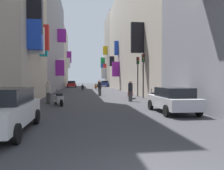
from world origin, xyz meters
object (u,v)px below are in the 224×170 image
object	(u,v)px
scooter_green	(98,85)
parked_car_silver	(173,99)
scooter_orange	(96,87)
pedestrian_near_left	(48,92)
scooter_white	(153,98)
scooter_silver	(58,99)
pedestrian_mid_street	(130,91)
parked_car_red	(72,84)
pedestrian_crossing	(100,88)
parked_car_blue	(104,83)
parked_car_white	(3,110)
scooter_red	(130,94)
scooter_black	(83,87)
traffic_light_near_corner	(138,70)
pedestrian_near_right	(99,86)
traffic_light_far_corner	(143,68)

from	to	relation	value
scooter_green	parked_car_silver	bearing A→B (deg)	-88.13
scooter_orange	pedestrian_near_left	distance (m)	23.54
scooter_white	scooter_green	bearing A→B (deg)	92.64
scooter_silver	pedestrian_mid_street	xyz separation A→B (m)	(5.62, 2.13, 0.41)
parked_car_silver	pedestrian_near_left	bearing A→B (deg)	142.16
parked_car_red	pedestrian_crossing	size ratio (longest dim) A/B	2.43
parked_car_blue	pedestrian_near_left	bearing A→B (deg)	-102.30
pedestrian_crossing	pedestrian_mid_street	world-z (taller)	pedestrian_mid_street
parked_car_red	pedestrian_crossing	bearing A→B (deg)	-80.80
parked_car_white	pedestrian_near_left	world-z (taller)	pedestrian_near_left
parked_car_blue	pedestrian_mid_street	world-z (taller)	pedestrian_mid_street
scooter_red	scooter_black	size ratio (longest dim) A/B	0.97
scooter_white	traffic_light_near_corner	distance (m)	7.35
pedestrian_crossing	traffic_light_near_corner	world-z (taller)	traffic_light_near_corner
scooter_orange	pedestrian_mid_street	bearing A→B (deg)	-86.16
parked_car_red	traffic_light_near_corner	world-z (taller)	traffic_light_near_corner
parked_car_white	pedestrian_near_left	size ratio (longest dim) A/B	2.68
pedestrian_near_left	pedestrian_mid_street	distance (m)	6.55
parked_car_blue	scooter_red	bearing A→B (deg)	-91.28
scooter_red	scooter_white	bearing A→B (deg)	-81.84
pedestrian_near_right	pedestrian_mid_street	xyz separation A→B (m)	(1.52, -13.95, -0.02)
traffic_light_near_corner	traffic_light_far_corner	bearing A→B (deg)	-88.45
parked_car_blue	traffic_light_far_corner	distance (m)	32.36
scooter_green	pedestrian_mid_street	bearing A→B (deg)	-89.46
scooter_orange	pedestrian_near_left	world-z (taller)	pedestrian_near_left
parked_car_red	pedestrian_mid_street	distance (m)	32.56
pedestrian_crossing	scooter_green	bearing A→B (deg)	86.20
pedestrian_mid_street	traffic_light_far_corner	bearing A→B (deg)	57.18
pedestrian_crossing	pedestrian_near_right	distance (m)	7.63
parked_car_silver	traffic_light_far_corner	xyz separation A→B (m)	(0.96, 9.48, 2.17)
scooter_green	pedestrian_near_right	bearing A→B (deg)	-93.76
parked_car_silver	scooter_orange	distance (m)	28.91
scooter_white	pedestrian_crossing	bearing A→B (deg)	111.74
parked_car_red	pedestrian_crossing	xyz separation A→B (m)	(4.15, -25.63, 0.11)
scooter_silver	pedestrian_near_right	bearing A→B (deg)	75.71
scooter_orange	pedestrian_crossing	size ratio (longest dim) A/B	1.10
scooter_orange	scooter_silver	size ratio (longest dim) A/B	1.00
scooter_white	scooter_orange	size ratio (longest dim) A/B	0.97
pedestrian_crossing	scooter_orange	bearing A→B (deg)	88.06
pedestrian_near_left	traffic_light_near_corner	distance (m)	10.30
scooter_black	traffic_light_far_corner	bearing A→B (deg)	-70.89
scooter_silver	pedestrian_crossing	world-z (taller)	pedestrian_crossing
scooter_red	pedestrian_near_right	distance (m)	11.40
pedestrian_near_left	scooter_green	bearing A→B (deg)	79.38
parked_car_white	scooter_silver	bearing A→B (deg)	82.17
scooter_green	traffic_light_far_corner	bearing A→B (deg)	-85.66
parked_car_red	scooter_green	size ratio (longest dim) A/B	2.40
scooter_black	traffic_light_near_corner	xyz separation A→B (m)	(5.73, -14.73, 2.38)
parked_car_silver	scooter_orange	bearing A→B (deg)	94.88
traffic_light_near_corner	scooter_orange	bearing A→B (deg)	100.97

